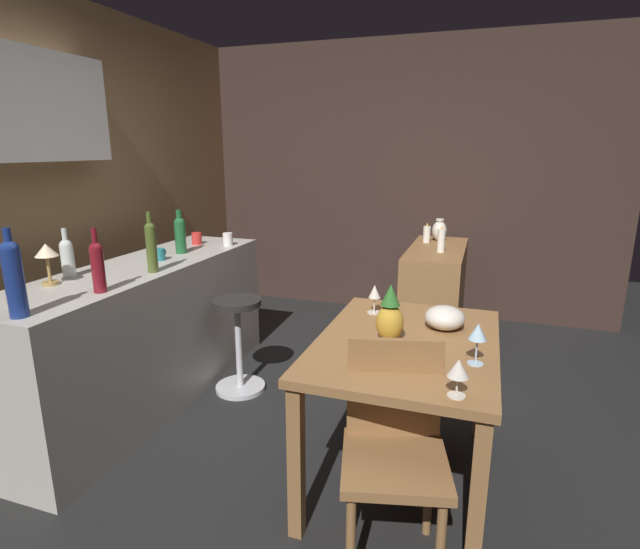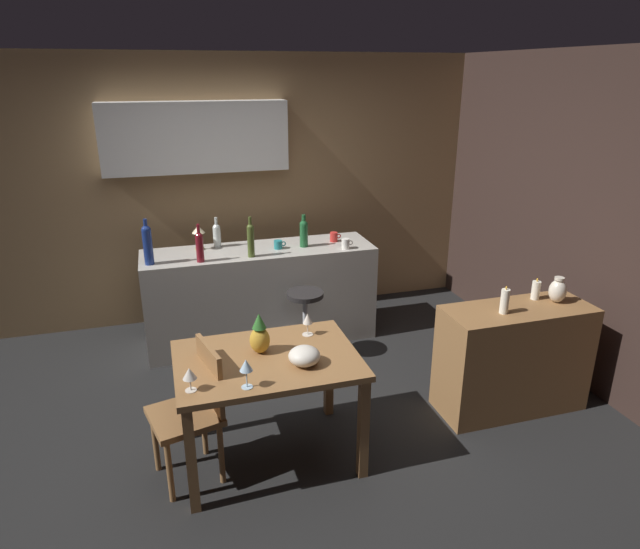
{
  "view_description": "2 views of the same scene",
  "coord_description": "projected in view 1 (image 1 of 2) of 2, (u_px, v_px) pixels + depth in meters",
  "views": [
    {
      "loc": [
        -2.3,
        -0.68,
        1.61
      ],
      "look_at": [
        0.26,
        0.19,
        0.91
      ],
      "focal_mm": 27.6,
      "sensor_mm": 36.0,
      "label": 1
    },
    {
      "loc": [
        -0.68,
        -3.4,
        2.42
      ],
      "look_at": [
        0.38,
        0.18,
        1.05
      ],
      "focal_mm": 30.96,
      "sensor_mm": 36.0,
      "label": 2
    }
  ],
  "objects": [
    {
      "name": "wine_bottle_ruby",
      "position": [
        98.0,
        264.0,
        2.46
      ],
      "size": [
        0.06,
        0.06,
        0.33
      ],
      "color": "maroon",
      "rests_on": "kitchen_counter"
    },
    {
      "name": "cup_teal",
      "position": [
        159.0,
        254.0,
        3.19
      ],
      "size": [
        0.11,
        0.08,
        0.08
      ],
      "color": "teal",
      "rests_on": "kitchen_counter"
    },
    {
      "name": "chair_near_window",
      "position": [
        394.0,
        444.0,
        1.92
      ],
      "size": [
        0.48,
        0.48,
        0.88
      ],
      "color": "olive",
      "rests_on": "ground_plane"
    },
    {
      "name": "wine_bottle_clear",
      "position": [
        67.0,
        256.0,
        2.76
      ],
      "size": [
        0.07,
        0.07,
        0.28
      ],
      "color": "silver",
      "rests_on": "kitchen_counter"
    },
    {
      "name": "wine_glass_left",
      "position": [
        478.0,
        333.0,
        2.01
      ],
      "size": [
        0.08,
        0.08,
        0.18
      ],
      "color": "silver",
      "rests_on": "dining_table"
    },
    {
      "name": "pillar_candle_tall",
      "position": [
        427.0,
        234.0,
        4.22
      ],
      "size": [
        0.06,
        0.06,
        0.17
      ],
      "color": "white",
      "rests_on": "sideboard_cabinet"
    },
    {
      "name": "wall_kitchen_back",
      "position": [
        7.0,
        182.0,
        2.96
      ],
      "size": [
        5.2,
        0.33,
        2.6
      ],
      "color": "#9E7A51",
      "rests_on": "ground_plane"
    },
    {
      "name": "cup_red",
      "position": [
        197.0,
        238.0,
        3.72
      ],
      "size": [
        0.11,
        0.07,
        0.09
      ],
      "color": "red",
      "rests_on": "kitchen_counter"
    },
    {
      "name": "wall_side_right",
      "position": [
        385.0,
        180.0,
        4.83
      ],
      "size": [
        0.1,
        4.4,
        2.6
      ],
      "primitive_type": "cube",
      "color": "#33231E",
      "rests_on": "ground_plane"
    },
    {
      "name": "kitchen_counter",
      "position": [
        144.0,
        334.0,
        3.16
      ],
      "size": [
        2.1,
        0.6,
        0.9
      ],
      "primitive_type": "cube",
      "color": "#B2ADA3",
      "rests_on": "ground_plane"
    },
    {
      "name": "vase_ceramic_ivory",
      "position": [
        439.0,
        230.0,
        4.29
      ],
      "size": [
        0.13,
        0.13,
        0.19
      ],
      "color": "beige",
      "rests_on": "sideboard_cabinet"
    },
    {
      "name": "pillar_candle_short",
      "position": [
        441.0,
        241.0,
        3.82
      ],
      "size": [
        0.06,
        0.06,
        0.2
      ],
      "color": "white",
      "rests_on": "sideboard_cabinet"
    },
    {
      "name": "wine_bottle_olive",
      "position": [
        151.0,
        245.0,
        2.86
      ],
      "size": [
        0.06,
        0.06,
        0.36
      ],
      "color": "#475623",
      "rests_on": "kitchen_counter"
    },
    {
      "name": "dining_table",
      "position": [
        406.0,
        359.0,
        2.32
      ],
      "size": [
        1.14,
        0.82,
        0.74
      ],
      "color": "olive",
      "rests_on": "ground_plane"
    },
    {
      "name": "cup_white",
      "position": [
        228.0,
        239.0,
        3.68
      ],
      "size": [
        0.11,
        0.07,
        0.09
      ],
      "color": "white",
      "rests_on": "kitchen_counter"
    },
    {
      "name": "wine_glass_center",
      "position": [
        458.0,
        369.0,
        1.75
      ],
      "size": [
        0.08,
        0.08,
        0.14
      ],
      "color": "silver",
      "rests_on": "dining_table"
    },
    {
      "name": "ground_plane",
      "position": [
        338.0,
        448.0,
        2.72
      ],
      "size": [
        9.0,
        9.0,
        0.0
      ],
      "primitive_type": "plane",
      "color": "black"
    },
    {
      "name": "wine_bottle_cobalt",
      "position": [
        14.0,
        276.0,
        2.08
      ],
      "size": [
        0.08,
        0.08,
        0.39
      ],
      "color": "navy",
      "rests_on": "kitchen_counter"
    },
    {
      "name": "sideboard_cabinet",
      "position": [
        434.0,
        296.0,
        4.11
      ],
      "size": [
        1.1,
        0.44,
        0.82
      ],
      "primitive_type": "cube",
      "color": "olive",
      "rests_on": "ground_plane"
    },
    {
      "name": "counter_lamp",
      "position": [
        47.0,
        255.0,
        2.58
      ],
      "size": [
        0.12,
        0.12,
        0.22
      ],
      "color": "#A58447",
      "rests_on": "kitchen_counter"
    },
    {
      "name": "pineapple_centerpiece",
      "position": [
        390.0,
        316.0,
        2.27
      ],
      "size": [
        0.13,
        0.13,
        0.27
      ],
      "color": "gold",
      "rests_on": "dining_table"
    },
    {
      "name": "wine_glass_right",
      "position": [
        375.0,
        293.0,
        2.65
      ],
      "size": [
        0.07,
        0.07,
        0.16
      ],
      "color": "silver",
      "rests_on": "dining_table"
    },
    {
      "name": "bar_stool",
      "position": [
        239.0,
        342.0,
        3.3
      ],
      "size": [
        0.34,
        0.34,
        0.65
      ],
      "color": "#262323",
      "rests_on": "ground_plane"
    },
    {
      "name": "fruit_bowl",
      "position": [
        445.0,
        318.0,
        2.42
      ],
      "size": [
        0.2,
        0.2,
        0.12
      ],
      "primitive_type": "ellipsoid",
      "color": "beige",
      "rests_on": "dining_table"
    },
    {
      "name": "wine_bottle_green",
      "position": [
        180.0,
        233.0,
        3.39
      ],
      "size": [
        0.08,
        0.08,
        0.3
      ],
      "color": "#1E592D",
      "rests_on": "kitchen_counter"
    }
  ]
}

